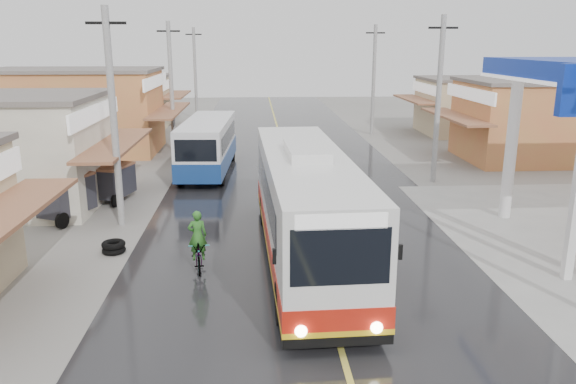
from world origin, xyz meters
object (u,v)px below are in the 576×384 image
tricycle_near (112,181)px  coach_bus (305,206)px  cyclist (199,249)px  tyre_stack (114,247)px  tricycle_far (64,195)px  second_bus (208,145)px

tricycle_near → coach_bus: bearing=-26.6°
cyclist → tyre_stack: size_ratio=2.46×
tricycle_near → tricycle_far: bearing=-98.2°
second_bus → tricycle_far: 9.45m
cyclist → tricycle_far: cyclist is taller
tricycle_near → tricycle_far: (-1.21, -2.62, 0.09)m
coach_bus → second_bus: coach_bus is taller
tricycle_near → tricycle_far: tricycle_far is taller
second_bus → cyclist: size_ratio=4.43×
tricycle_far → coach_bus: bearing=-4.0°
coach_bus → second_bus: bearing=105.6°
second_bus → coach_bus: bearing=-69.4°
coach_bus → cyclist: coach_bus is taller
coach_bus → tyre_stack: (-6.27, 0.96, -1.59)m
tricycle_near → tricycle_far: size_ratio=0.88×
cyclist → tricycle_near: 9.08m
cyclist → second_bus: bearing=86.1°
cyclist → tricycle_near: (-4.46, 7.91, 0.29)m
cyclist → tricycle_near: cyclist is taller
coach_bus → tricycle_far: (-8.99, 4.71, -0.78)m
coach_bus → tyre_stack: 6.54m
second_bus → tricycle_near: bearing=-121.7°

